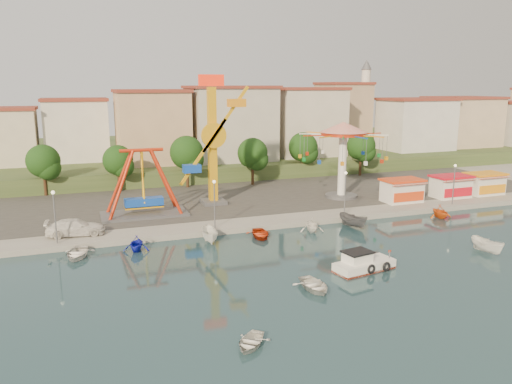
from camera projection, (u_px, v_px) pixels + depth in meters
name	position (u px, v px, depth m)	size (l,w,h in m)	color
ground	(339.00, 263.00, 45.10)	(200.00, 200.00, 0.00)	#15313B
quay_deck	(189.00, 163.00, 102.00)	(200.00, 100.00, 0.60)	#9E998E
asphalt_pad	(237.00, 192.00, 72.54)	(90.00, 28.00, 0.01)	#4C4944
hill_terrace	(184.00, 154.00, 106.34)	(200.00, 60.00, 3.00)	#384C26
pirate_ship_ride	(143.00, 184.00, 58.76)	(10.00, 5.00, 8.00)	#59595E
kamikaze_tower	(215.00, 144.00, 63.55)	(6.23, 3.10, 16.50)	#59595E
wave_swinger	(343.00, 143.00, 67.42)	(11.60, 11.60, 10.40)	#59595E
booth_left	(402.00, 190.00, 66.05)	(5.40, 3.78, 3.08)	white
booth_mid	(451.00, 186.00, 68.74)	(5.40, 3.78, 3.08)	white
booth_right	(485.00, 183.00, 70.72)	(5.40, 3.78, 3.08)	white
lamp_post_0	(55.00, 219.00, 48.35)	(0.14, 0.14, 5.00)	#59595E
lamp_post_1	(215.00, 205.00, 53.71)	(0.14, 0.14, 5.00)	#59595E
lamp_post_2	(345.00, 195.00, 59.08)	(0.14, 0.14, 5.00)	#59595E
lamp_post_3	(454.00, 185.00, 64.44)	(0.14, 0.14, 5.00)	#59595E
tree_0	(43.00, 161.00, 69.21)	(4.60, 4.60, 7.19)	#382314
tree_1	(118.00, 160.00, 71.95)	(4.35, 4.35, 6.80)	#382314
tree_2	(187.00, 153.00, 74.75)	(5.02, 5.02, 7.85)	#382314
tree_3	(253.00, 153.00, 76.85)	(4.68, 4.68, 7.32)	#382314
tree_4	(303.00, 147.00, 82.91)	(4.86, 4.86, 7.60)	#382314
tree_5	(361.00, 146.00, 84.60)	(4.83, 4.83, 7.54)	#382314
building_1	(77.00, 137.00, 83.63)	(12.33, 9.01, 8.63)	silver
building_2	(155.00, 127.00, 88.30)	(11.95, 9.28, 11.23)	tan
building_3	(234.00, 132.00, 90.23)	(12.59, 10.50, 9.20)	beige
building_4	(294.00, 128.00, 97.87)	(10.75, 9.23, 9.24)	beige
building_5	(358.00, 122.00, 100.40)	(12.77, 10.96, 11.21)	tan
building_6	(412.00, 118.00, 102.80)	(8.23, 8.98, 12.36)	silver
building_7	(442.00, 124.00, 111.69)	(11.59, 10.93, 8.76)	beige
minaret	(365.00, 101.00, 104.17)	(2.80, 2.80, 18.00)	silver
cabin_motorboat	(363.00, 265.00, 43.24)	(5.81, 3.05, 1.95)	white
rowboat_a	(314.00, 285.00, 39.14)	(2.62, 3.67, 0.76)	silver
rowboat_b	(250.00, 342.00, 30.63)	(2.05, 2.87, 0.60)	silver
skiff	(487.00, 246.00, 47.78)	(1.39, 3.68, 1.42)	white
van	(75.00, 227.00, 51.32)	(2.38, 5.85, 1.70)	silver
moored_boat_0	(77.00, 253.00, 46.56)	(2.82, 3.96, 0.82)	silver
moored_boat_1	(136.00, 243.00, 48.32)	(2.52, 2.92, 1.54)	#151CB8
moored_boat_2	(210.00, 235.00, 50.79)	(1.52, 4.05, 1.57)	white
moored_boat_3	(260.00, 234.00, 52.70)	(2.67, 3.74, 0.77)	#B82E0E
moored_boat_4	(312.00, 225.00, 54.64)	(2.61, 3.02, 1.59)	white
moored_boat_5	(353.00, 221.00, 56.40)	(1.50, 3.99, 1.54)	#4F4F53
moored_boat_7	(440.00, 211.00, 60.44)	(2.69, 3.11, 1.64)	#EA5C14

